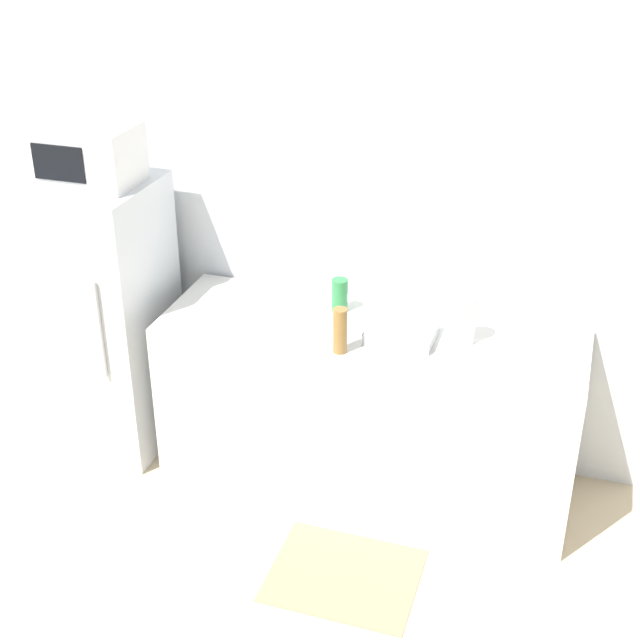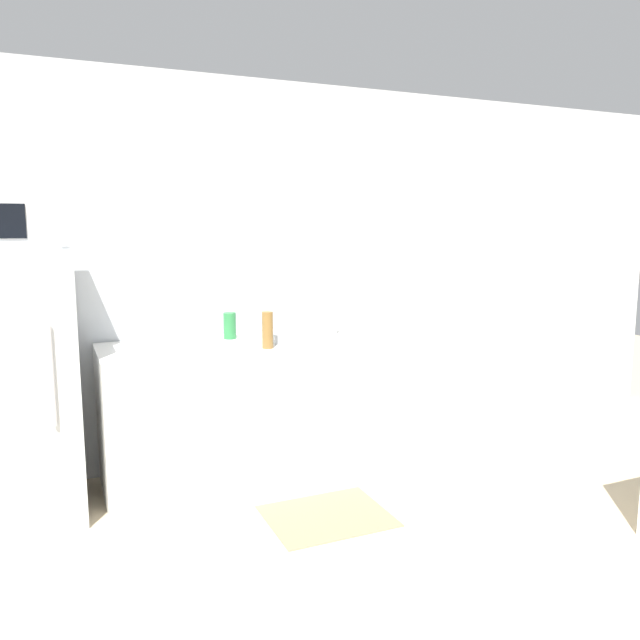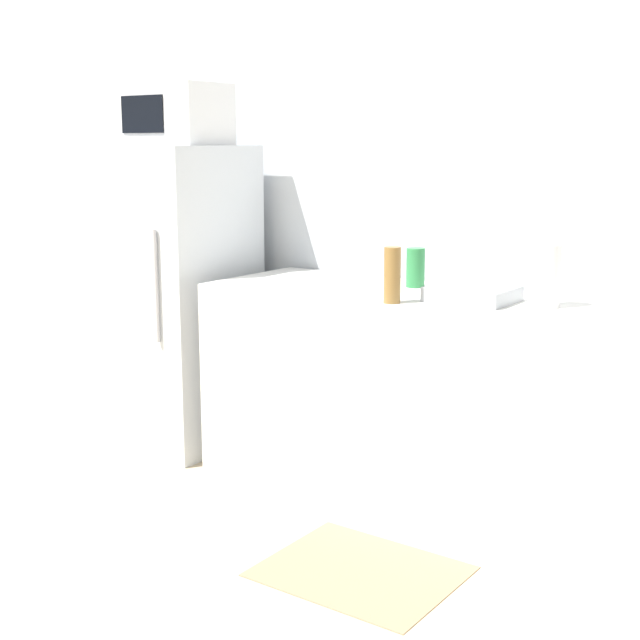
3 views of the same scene
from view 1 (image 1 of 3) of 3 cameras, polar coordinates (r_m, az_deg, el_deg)
The scene contains 9 objects.
wall_back at distance 4.57m, azimuth 2.07°, elevation 6.47°, with size 8.00×0.06×2.60m, color silver.
refrigerator at distance 4.90m, azimuth -13.50°, elevation 0.18°, with size 0.60×0.64×1.51m.
microwave at distance 4.56m, azimuth -14.76°, elevation 10.23°, with size 0.50×0.34×0.29m.
counter at distance 4.58m, azimuth 3.09°, elevation -5.54°, with size 2.08×0.69×0.90m, color silver.
sink_basin at distance 4.27m, azimuth 5.24°, elevation -0.78°, with size 0.32×0.27×0.06m, color #9EA3A8.
bottle_tall at distance 4.10m, azimuth 1.29°, elevation -0.68°, with size 0.07×0.07×0.22m, color olive.
bottle_short at distance 4.48m, azimuth 1.27°, elevation 1.60°, with size 0.08×0.08×0.17m, color #2D7F42.
paper_towel_roll at distance 4.23m, azimuth 9.13°, elevation 0.07°, with size 0.12×0.12×0.24m, color white.
kitchen_rug at distance 4.27m, azimuth 1.55°, elevation -16.00°, with size 0.68×0.56×0.01m, color #937A5B.
Camera 1 is at (1.15, -0.93, 2.96)m, focal length 50.00 mm.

